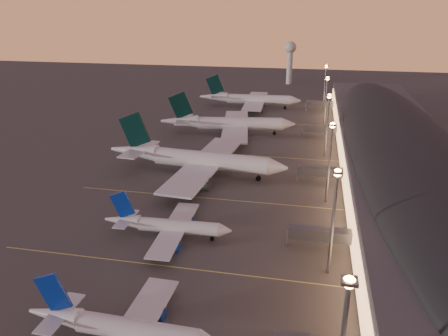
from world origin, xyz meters
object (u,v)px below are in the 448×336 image
(airliner_wide_near, at_px, (195,159))
(airliner_wide_mid, at_px, (228,124))
(airliner_narrow_south, at_px, (121,328))
(airliner_wide_far, at_px, (250,99))
(radar_tower, at_px, (290,55))
(airliner_narrow_north, at_px, (167,226))

(airliner_wide_near, height_order, airliner_wide_mid, airliner_wide_near)
(airliner_narrow_south, height_order, airliner_wide_mid, airliner_wide_mid)
(airliner_wide_near, distance_m, airliner_wide_far, 114.07)
(airliner_wide_far, relative_size, radar_tower, 1.88)
(airliner_wide_near, bearing_deg, airliner_narrow_south, -78.81)
(airliner_wide_far, bearing_deg, airliner_wide_near, -93.94)
(airliner_narrow_north, xyz_separation_m, airliner_wide_far, (-1.70, 160.69, 1.81))
(airliner_narrow_north, distance_m, airliner_wide_near, 46.97)
(radar_tower, bearing_deg, airliner_wide_near, -95.79)
(airliner_narrow_south, distance_m, airliner_wide_mid, 140.27)
(airliner_wide_mid, bearing_deg, airliner_narrow_south, -95.48)
(airliner_narrow_south, xyz_separation_m, radar_tower, (11.47, 290.78, 18.43))
(airliner_narrow_south, relative_size, airliner_wide_far, 0.61)
(airliner_narrow_north, height_order, airliner_wide_mid, airliner_wide_mid)
(airliner_narrow_south, height_order, airliner_wide_near, airliner_wide_near)
(airliner_wide_near, bearing_deg, airliner_wide_far, 93.47)
(airliner_narrow_south, relative_size, airliner_wide_near, 0.54)
(airliner_narrow_north, bearing_deg, radar_tower, 84.54)
(airliner_wide_near, bearing_deg, radar_tower, 89.24)
(airliner_narrow_south, bearing_deg, airliner_wide_mid, 94.32)
(airliner_narrow_north, bearing_deg, airliner_wide_mid, 90.08)
(airliner_wide_mid, xyz_separation_m, radar_tower, (19.30, 150.74, 16.56))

